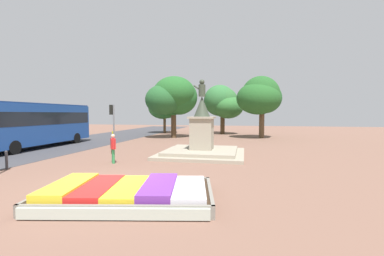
# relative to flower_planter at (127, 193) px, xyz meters

# --- Properties ---
(ground_plane) EXTENTS (95.64, 95.64, 0.00)m
(ground_plane) POSITION_rel_flower_planter_xyz_m (-1.15, 1.04, -0.23)
(ground_plane) COLOR brown
(flower_planter) EXTENTS (5.42, 3.82, 0.53)m
(flower_planter) POSITION_rel_flower_planter_xyz_m (0.00, 0.00, 0.00)
(flower_planter) COLOR #38281C
(flower_planter) RESTS_ON ground_plane
(statue_monument) EXTENTS (5.18, 5.18, 4.70)m
(statue_monument) POSITION_rel_flower_planter_xyz_m (0.80, 8.75, 0.59)
(statue_monument) COLOR gray
(statue_monument) RESTS_ON ground_plane
(traffic_light_far_corner) EXTENTS (0.42, 0.31, 3.32)m
(traffic_light_far_corner) POSITION_rel_flower_planter_xyz_m (-7.18, 12.25, 2.07)
(traffic_light_far_corner) COLOR slate
(traffic_light_far_corner) RESTS_ON ground_plane
(city_bus) EXTENTS (2.82, 10.63, 3.36)m
(city_bus) POSITION_rel_flower_planter_xyz_m (-12.15, 9.44, 1.70)
(city_bus) COLOR #1E4799
(city_bus) RESTS_ON ground_plane
(pedestrian_with_handbag) EXTENTS (0.51, 0.63, 1.54)m
(pedestrian_with_handbag) POSITION_rel_flower_planter_xyz_m (-3.33, 5.24, 0.62)
(pedestrian_with_handbag) COLOR #338C4C
(pedestrian_with_handbag) RESTS_ON ground_plane
(kerb_bollard_north) EXTENTS (0.13, 0.13, 0.89)m
(kerb_bollard_north) POSITION_rel_flower_planter_xyz_m (-7.43, 2.86, 0.24)
(kerb_bollard_north) COLOR #2D2D33
(kerb_bollard_north) RESTS_ON ground_plane
(park_tree_behind_statue) EXTENTS (5.05, 4.79, 6.27)m
(park_tree_behind_statue) POSITION_rel_flower_planter_xyz_m (0.68, 25.90, 3.78)
(park_tree_behind_statue) COLOR #4C3823
(park_tree_behind_statue) RESTS_ON ground_plane
(park_tree_far_right) EXTENTS (4.76, 4.73, 6.51)m
(park_tree_far_right) POSITION_rel_flower_planter_xyz_m (5.03, 21.03, 4.09)
(park_tree_far_right) COLOR brown
(park_tree_far_right) RESTS_ON ground_plane
(park_tree_street_side) EXTENTS (5.25, 5.24, 6.55)m
(park_tree_street_side) POSITION_rel_flower_planter_xyz_m (-4.13, 19.60, 4.21)
(park_tree_street_side) COLOR #4C3823
(park_tree_street_side) RESTS_ON ground_plane
(park_tree_mid_canopy) EXTENTS (4.26, 4.40, 5.12)m
(park_tree_mid_canopy) POSITION_rel_flower_planter_xyz_m (-7.00, 25.78, 3.24)
(park_tree_mid_canopy) COLOR brown
(park_tree_mid_canopy) RESTS_ON ground_plane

